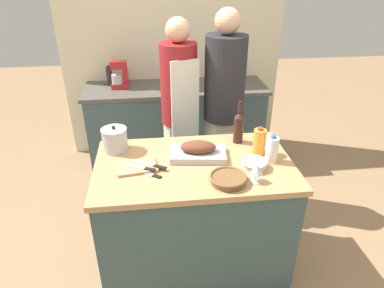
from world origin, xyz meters
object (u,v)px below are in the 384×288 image
object	(u,v)px
knife_bread	(151,175)
person_cook_aproned	(179,107)
roasting_pan	(198,151)
wicker_basket	(228,179)
condiment_bottle_tall	(109,76)
stand_mixer	(120,77)
milk_jug	(272,149)
wine_bottle_green	(239,126)
knife_chef	(152,165)
cutting_board	(137,167)
mixing_bowl	(254,164)
stock_pot	(115,140)
condiment_bottle_short	(168,85)
juice_jug	(259,142)
wine_glass_left	(257,169)
person_cook_guest	(224,104)
knife_paring	(143,168)

from	to	relation	value
knife_bread	person_cook_aproned	size ratio (longest dim) A/B	0.08
roasting_pan	person_cook_aproned	xyz separation A→B (m)	(-0.06, 0.79, -0.00)
wicker_basket	condiment_bottle_tall	distance (m)	2.20
stand_mixer	milk_jug	bearing A→B (deg)	-57.11
wine_bottle_green	knife_chef	world-z (taller)	wine_bottle_green
cutting_board	mixing_bowl	size ratio (longest dim) A/B	1.61
mixing_bowl	milk_jug	world-z (taller)	milk_jug
stock_pot	knife_bread	world-z (taller)	stock_pot
wicker_basket	person_cook_aproned	size ratio (longest dim) A/B	0.13
stock_pot	condiment_bottle_short	distance (m)	1.33
stock_pot	condiment_bottle_tall	distance (m)	1.54
knife_bread	stand_mixer	xyz separation A→B (m)	(-0.30, 1.78, 0.09)
juice_jug	stand_mixer	distance (m)	1.90
juice_jug	wine_bottle_green	world-z (taller)	wine_bottle_green
wine_bottle_green	stand_mixer	bearing A→B (deg)	123.87
knife_bread	wine_glass_left	bearing A→B (deg)	-12.63
knife_bread	person_cook_guest	world-z (taller)	person_cook_guest
wine_glass_left	juice_jug	bearing A→B (deg)	71.13
roasting_pan	wicker_basket	bearing A→B (deg)	-66.59
roasting_pan	wine_bottle_green	xyz separation A→B (m)	(0.32, 0.18, 0.08)
stock_pot	person_cook_aproned	xyz separation A→B (m)	(0.51, 0.63, -0.04)
wine_glass_left	stand_mixer	xyz separation A→B (m)	(-0.93, 1.92, 0.01)
person_cook_guest	cutting_board	bearing A→B (deg)	-147.40
condiment_bottle_tall	knife_chef	bearing A→B (deg)	-76.64
milk_jug	stock_pot	bearing A→B (deg)	165.21
person_cook_aproned	milk_jug	bearing A→B (deg)	-75.40
cutting_board	stock_pot	size ratio (longest dim) A/B	1.46
wicker_basket	roasting_pan	bearing A→B (deg)	113.41
condiment_bottle_tall	stand_mixer	bearing A→B (deg)	-41.71
wine_bottle_green	condiment_bottle_tall	xyz separation A→B (m)	(-1.06, 1.51, -0.05)
wine_bottle_green	knife_bread	xyz separation A→B (m)	(-0.64, -0.37, -0.12)
juice_jug	stand_mixer	world-z (taller)	stand_mixer
stock_pot	person_cook_aproned	world-z (taller)	person_cook_aproned
wine_bottle_green	condiment_bottle_short	xyz separation A→B (m)	(-0.45, 1.24, -0.08)
juice_jug	person_cook_aproned	bearing A→B (deg)	121.23
person_cook_aproned	person_cook_guest	bearing A→B (deg)	-21.37
cutting_board	milk_jug	world-z (taller)	milk_jug
mixing_bowl	knife_bread	distance (m)	0.66
person_cook_aproned	roasting_pan	bearing A→B (deg)	-101.67
wine_bottle_green	roasting_pan	bearing A→B (deg)	-150.30
wicker_basket	knife_chef	bearing A→B (deg)	154.39
milk_jug	condiment_bottle_tall	bearing A→B (deg)	124.01
stock_pot	mixing_bowl	size ratio (longest dim) A/B	1.11
wicker_basket	condiment_bottle_tall	size ratio (longest dim) A/B	1.07
condiment_bottle_tall	mixing_bowl	bearing A→B (deg)	-59.91
wicker_basket	cutting_board	world-z (taller)	wicker_basket
roasting_pan	knife_paring	world-z (taller)	roasting_pan
roasting_pan	stand_mixer	bearing A→B (deg)	111.45
milk_jug	person_cook_guest	bearing A→B (deg)	99.53
wicker_basket	stand_mixer	size ratio (longest dim) A/B	0.80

